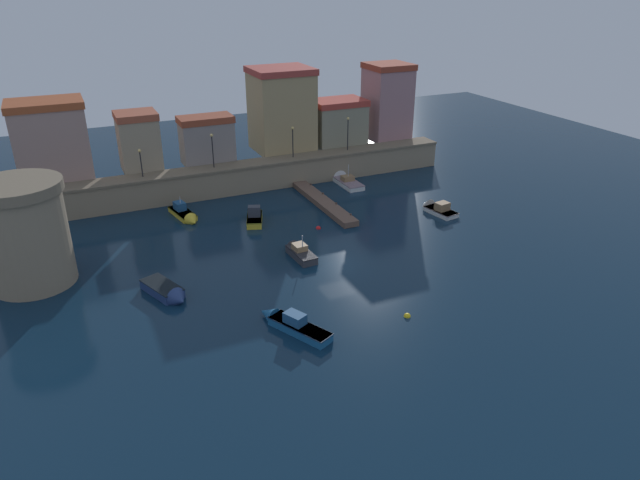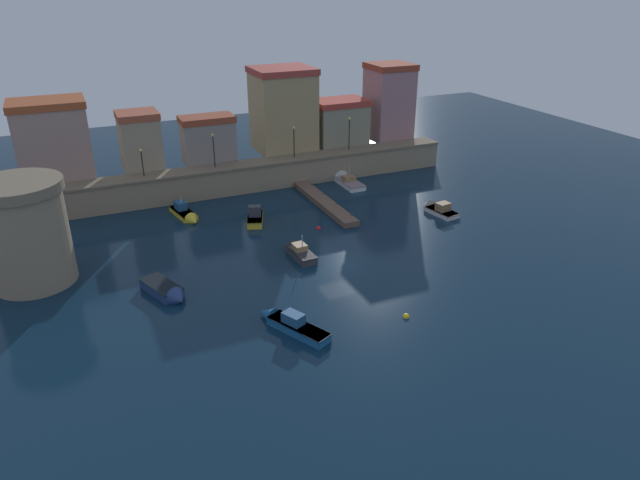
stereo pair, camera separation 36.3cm
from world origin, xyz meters
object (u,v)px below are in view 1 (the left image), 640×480
moored_boat_2 (185,215)px  moored_boat_6 (255,216)px  quay_lamp_0 (140,158)px  quay_lamp_3 (348,129)px  moored_boat_0 (290,323)px  quay_lamp_1 (212,145)px  moored_boat_1 (168,292)px  moored_boat_4 (436,208)px  fortress_tower (25,233)px  moored_boat_5 (298,251)px  mooring_buoy_1 (407,316)px  moored_boat_3 (344,180)px  mooring_buoy_0 (318,228)px  quay_lamp_2 (293,137)px

moored_boat_2 → moored_boat_6: bearing=50.3°
quay_lamp_0 → quay_lamp_3: size_ratio=0.75×
quay_lamp_3 → moored_boat_0: bearing=-123.7°
quay_lamp_1 → moored_boat_1: quay_lamp_1 is taller
moored_boat_0 → moored_boat_1: (-6.78, 7.77, -0.01)m
moored_boat_2 → moored_boat_4: moored_boat_2 is taller
fortress_tower → moored_boat_5: fortress_tower is taller
fortress_tower → moored_boat_0: 21.70m
moored_boat_6 → moored_boat_0: bearing=-171.2°
quay_lamp_0 → moored_boat_5: size_ratio=0.64×
mooring_buoy_1 → moored_boat_0: bearing=165.6°
moored_boat_0 → moored_boat_2: bearing=-20.5°
moored_boat_3 → fortress_tower: bearing=108.8°
moored_boat_4 → mooring_buoy_1: 20.64m
moored_boat_5 → mooring_buoy_0: moored_boat_5 is taller
moored_boat_4 → mooring_buoy_0: bearing=75.9°
quay_lamp_0 → moored_boat_1: quay_lamp_0 is taller
quay_lamp_2 → mooring_buoy_1: bearing=-96.7°
quay_lamp_2 → moored_boat_1: (-18.45, -20.17, -5.01)m
quay_lamp_1 → moored_boat_6: 10.25m
moored_boat_0 → moored_boat_6: bearing=-37.6°
moored_boat_1 → moored_boat_6: size_ratio=1.10×
moored_boat_1 → moored_boat_2: moored_boat_2 is taller
quay_lamp_1 → moored_boat_4: (19.01, -14.27, -5.17)m
fortress_tower → quay_lamp_3: (34.42, 13.54, 1.42)m
moored_boat_5 → moored_boat_6: (-0.90, 8.90, 0.07)m
quay_lamp_1 → fortress_tower: bearing=-143.4°
quay_lamp_3 → moored_boat_4: 15.48m
quay_lamp_2 → moored_boat_5: 19.62m
quay_lamp_0 → quay_lamp_1: size_ratio=0.79×
moored_boat_2 → quay_lamp_1: bearing=129.2°
quay_lamp_2 → mooring_buoy_1: (-3.54, -30.02, -5.42)m
quay_lamp_3 → mooring_buoy_1: quay_lamp_3 is taller
quay_lamp_2 → moored_boat_1: size_ratio=0.70×
mooring_buoy_0 → quay_lamp_2: bearing=77.8°
moored_boat_2 → moored_boat_1: bearing=-28.1°
quay_lamp_2 → moored_boat_0: size_ratio=0.58×
quay_lamp_3 → moored_boat_1: bearing=-141.6°
quay_lamp_0 → moored_boat_2: size_ratio=0.56×
quay_lamp_3 → moored_boat_5: bearing=-127.9°
fortress_tower → moored_boat_6: bearing=13.5°
quay_lamp_0 → moored_boat_0: quay_lamp_0 is taller
fortress_tower → quay_lamp_2: (27.47, 13.54, 1.21)m
moored_boat_2 → quay_lamp_0: bearing=-162.2°
moored_boat_0 → moored_boat_5: moored_boat_5 is taller
moored_boat_0 → quay_lamp_1: bearing=-30.9°
fortress_tower → moored_boat_4: bearing=-1.1°
mooring_buoy_0 → mooring_buoy_1: 16.84m
moored_boat_0 → moored_boat_5: (4.86, 10.23, 0.01)m
moored_boat_3 → mooring_buoy_0: 13.50m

